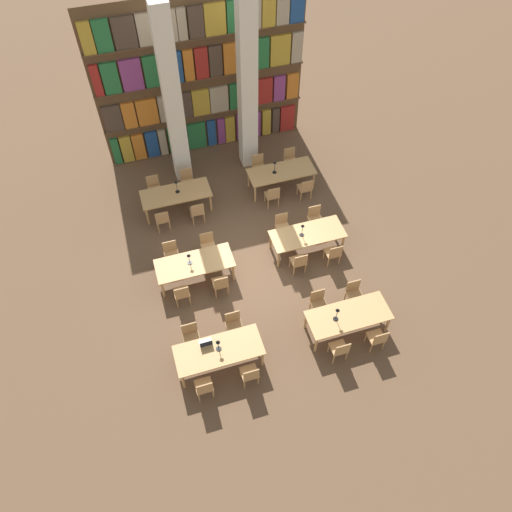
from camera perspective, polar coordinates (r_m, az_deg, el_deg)
ground_plane at (r=15.06m, az=-0.32°, el=-0.71°), size 40.00×40.00×0.00m
bookshelf_bank at (r=17.44m, az=-6.23°, el=19.22°), size 6.98×0.35×5.50m
pillar_left at (r=16.03m, az=-9.53°, el=17.16°), size 0.54×0.54×6.00m
pillar_center at (r=16.41m, az=-0.99°, el=18.77°), size 0.54×0.54×6.00m
reading_table_0 at (r=12.76m, az=-4.27°, el=-10.79°), size 2.22×0.91×0.73m
chair_0 at (r=12.58m, az=-5.93°, el=-14.70°), size 0.42×0.40×0.87m
chair_1 at (r=13.25m, az=-7.45°, el=-9.03°), size 0.42×0.40×0.87m
chair_2 at (r=12.66m, az=-0.69°, el=-13.35°), size 0.42×0.40×0.87m
chair_3 at (r=13.32m, az=-2.55°, el=-7.80°), size 0.42×0.40×0.87m
desk_lamp_0 at (r=12.47m, az=-4.36°, el=-9.97°), size 0.14×0.14×0.41m
laptop at (r=12.77m, az=-5.76°, el=-9.85°), size 0.32×0.22×0.21m
reading_table_1 at (r=13.45m, az=10.51°, el=-6.78°), size 2.22×0.91×0.73m
chair_4 at (r=13.13m, az=9.56°, el=-10.45°), size 0.42×0.40×0.87m
chair_5 at (r=13.78m, az=7.14°, el=-5.29°), size 0.42×0.40×0.87m
chair_6 at (r=13.48m, az=13.71°, el=-9.12°), size 0.42×0.40×0.87m
chair_7 at (r=14.11m, az=11.13°, el=-4.16°), size 0.42×0.40×0.87m
desk_lamp_1 at (r=12.98m, az=9.26°, el=-6.38°), size 0.14×0.14×0.49m
reading_table_2 at (r=14.30m, az=-7.03°, el=-0.95°), size 2.22×0.91×0.73m
chair_8 at (r=13.99m, az=-8.48°, el=-4.25°), size 0.42×0.40×0.87m
chair_9 at (r=14.88m, az=-9.66°, el=0.30°), size 0.42×0.40×0.87m
chair_10 at (r=14.05m, az=-4.07°, el=-3.17°), size 0.42×0.40×0.87m
chair_11 at (r=14.95m, az=-5.51°, el=1.29°), size 0.42×0.40×0.87m
desk_lamp_2 at (r=14.04m, az=-7.68°, el=-0.14°), size 0.14×0.14×0.40m
reading_table_3 at (r=14.96m, az=5.90°, el=2.40°), size 2.22×0.91×0.73m
chair_12 at (r=14.53m, az=4.93°, el=-0.67°), size 0.42×0.40×0.87m
chair_13 at (r=15.40m, az=3.02°, el=3.52°), size 0.42×0.40×0.87m
chair_14 at (r=14.85m, az=8.85°, el=0.32°), size 0.42×0.40×0.87m
chair_15 at (r=15.70m, az=6.77°, el=4.37°), size 0.42×0.40×0.87m
desk_lamp_3 at (r=14.61m, az=5.33°, el=3.19°), size 0.14×0.14×0.47m
reading_table_4 at (r=16.24m, az=-9.14°, el=6.94°), size 2.22×0.91×0.73m
chair_16 at (r=15.83m, az=-10.65°, el=4.17°), size 0.42×0.40×0.87m
chair_17 at (r=16.88m, az=-11.58°, el=7.71°), size 0.42×0.40×0.87m
chair_18 at (r=15.89m, az=-6.72°, el=5.10°), size 0.42×0.40×0.87m
chair_19 at (r=16.94m, az=-7.86°, el=8.57°), size 0.42×0.40×0.87m
desk_lamp_4 at (r=16.00m, az=-9.09°, el=8.06°), size 0.14×0.14×0.47m
reading_table_5 at (r=16.80m, az=2.92°, el=9.49°), size 2.22×0.91×0.73m
chair_20 at (r=16.29m, az=1.90°, el=6.96°), size 0.42×0.40×0.87m
chair_21 at (r=17.31m, az=0.32°, el=10.27°), size 0.42×0.40×0.87m
chair_22 at (r=16.60m, az=5.66°, el=7.75°), size 0.42×0.40×0.87m
chair_23 at (r=17.60m, az=3.93°, el=10.97°), size 0.42×0.40×0.87m
desk_lamp_5 at (r=16.48m, az=2.16°, el=10.34°), size 0.14×0.14×0.48m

